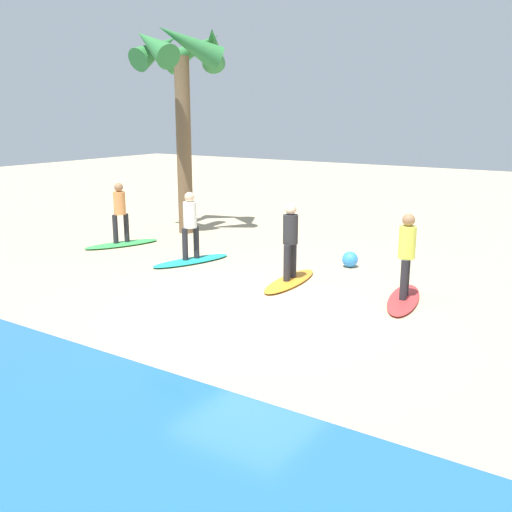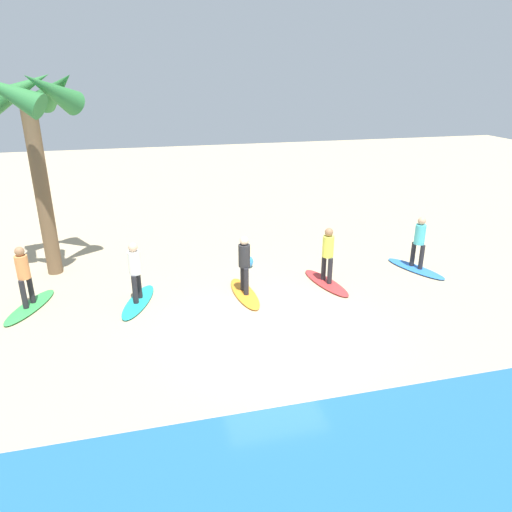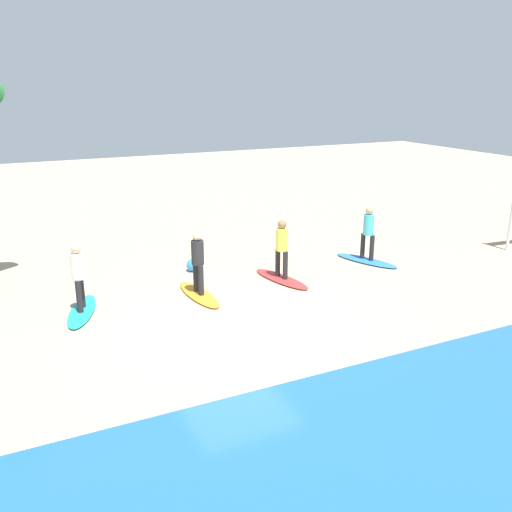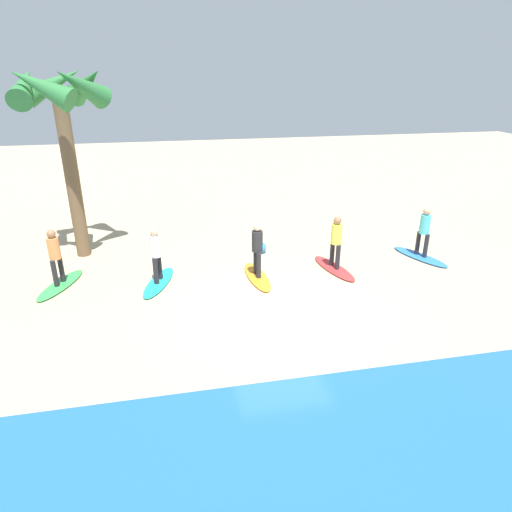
{
  "view_description": "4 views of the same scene",
  "coord_description": "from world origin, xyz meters",
  "px_view_note": "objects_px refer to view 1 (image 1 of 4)",
  "views": [
    {
      "loc": [
        -5.75,
        8.59,
        3.58
      ],
      "look_at": [
        0.57,
        -1.05,
        0.72
      ],
      "focal_mm": 40.84,
      "sensor_mm": 36.0,
      "label": 1
    },
    {
      "loc": [
        2.82,
        9.85,
        5.89
      ],
      "look_at": [
        -0.09,
        -1.8,
        1.16
      ],
      "focal_mm": 33.38,
      "sensor_mm": 36.0,
      "label": 2
    },
    {
      "loc": [
        4.73,
        10.84,
        5.32
      ],
      "look_at": [
        -0.83,
        -0.65,
        1.28
      ],
      "focal_mm": 39.08,
      "sensor_mm": 36.0,
      "label": 3
    },
    {
      "loc": [
        2.7,
        10.1,
        5.84
      ],
      "look_at": [
        0.45,
        -0.93,
        1.11
      ],
      "focal_mm": 31.59,
      "sensor_mm": 36.0,
      "label": 4
    }
  ],
  "objects_px": {
    "surfboard_orange": "(290,281)",
    "surfboard_teal": "(191,261)",
    "surfer_teal": "(190,221)",
    "surfboard_red": "(404,299)",
    "surfer_orange": "(290,236)",
    "surfer_green": "(120,208)",
    "palm_tree": "(182,66)",
    "surfboard_green": "(122,244)",
    "surfer_red": "(407,250)",
    "beach_ball": "(350,259)"
  },
  "relations": [
    {
      "from": "surfboard_green",
      "to": "beach_ball",
      "type": "distance_m",
      "value": 6.35
    },
    {
      "from": "surfboard_red",
      "to": "surfer_orange",
      "type": "height_order",
      "value": "surfer_orange"
    },
    {
      "from": "surfer_orange",
      "to": "beach_ball",
      "type": "height_order",
      "value": "surfer_orange"
    },
    {
      "from": "surfboard_red",
      "to": "palm_tree",
      "type": "height_order",
      "value": "palm_tree"
    },
    {
      "from": "surfboard_orange",
      "to": "surfer_teal",
      "type": "relative_size",
      "value": 1.28
    },
    {
      "from": "surfboard_green",
      "to": "surfboard_red",
      "type": "bearing_deg",
      "value": 109.11
    },
    {
      "from": "surfboard_orange",
      "to": "surfer_green",
      "type": "distance_m",
      "value": 5.8
    },
    {
      "from": "surfboard_green",
      "to": "beach_ball",
      "type": "xyz_separation_m",
      "value": [
        -6.21,
        -1.33,
        0.14
      ]
    },
    {
      "from": "surfer_red",
      "to": "palm_tree",
      "type": "xyz_separation_m",
      "value": [
        7.84,
        -2.84,
        3.82
      ]
    },
    {
      "from": "surfboard_red",
      "to": "surfboard_green",
      "type": "xyz_separation_m",
      "value": [
        8.16,
        -0.47,
        0.0
      ]
    },
    {
      "from": "surfer_red",
      "to": "surfboard_green",
      "type": "height_order",
      "value": "surfer_red"
    },
    {
      "from": "surfer_red",
      "to": "surfboard_teal",
      "type": "relative_size",
      "value": 0.78
    },
    {
      "from": "surfboard_teal",
      "to": "surfer_teal",
      "type": "xyz_separation_m",
      "value": [
        0.0,
        0.0,
        0.99
      ]
    },
    {
      "from": "surfboard_orange",
      "to": "surfboard_teal",
      "type": "height_order",
      "value": "same"
    },
    {
      "from": "surfboard_teal",
      "to": "surfer_orange",
      "type": "bearing_deg",
      "value": 105.04
    },
    {
      "from": "surfboard_red",
      "to": "palm_tree",
      "type": "relative_size",
      "value": 0.35
    },
    {
      "from": "surfer_teal",
      "to": "surfer_red",
      "type": "bearing_deg",
      "value": 179.1
    },
    {
      "from": "surfer_green",
      "to": "palm_tree",
      "type": "distance_m",
      "value": 4.51
    },
    {
      "from": "beach_ball",
      "to": "palm_tree",
      "type": "bearing_deg",
      "value": -10.02
    },
    {
      "from": "surfboard_red",
      "to": "beach_ball",
      "type": "height_order",
      "value": "beach_ball"
    },
    {
      "from": "surfer_orange",
      "to": "surfer_green",
      "type": "distance_m",
      "value": 5.71
    },
    {
      "from": "surfer_orange",
      "to": "beach_ball",
      "type": "bearing_deg",
      "value": -105.35
    },
    {
      "from": "surfer_red",
      "to": "surfboard_orange",
      "type": "height_order",
      "value": "surfer_red"
    },
    {
      "from": "surfer_orange",
      "to": "surfboard_teal",
      "type": "xyz_separation_m",
      "value": [
        2.9,
        -0.21,
        -0.99
      ]
    },
    {
      "from": "surfboard_red",
      "to": "surfboard_green",
      "type": "relative_size",
      "value": 1.0
    },
    {
      "from": "surfboard_red",
      "to": "surfboard_orange",
      "type": "height_order",
      "value": "same"
    },
    {
      "from": "surfer_red",
      "to": "surfer_green",
      "type": "relative_size",
      "value": 1.0
    },
    {
      "from": "surfboard_teal",
      "to": "beach_ball",
      "type": "distance_m",
      "value": 3.84
    },
    {
      "from": "surfer_red",
      "to": "surfboard_teal",
      "type": "height_order",
      "value": "surfer_red"
    },
    {
      "from": "surfer_teal",
      "to": "palm_tree",
      "type": "height_order",
      "value": "palm_tree"
    },
    {
      "from": "surfer_teal",
      "to": "surfboard_green",
      "type": "bearing_deg",
      "value": -7.96
    },
    {
      "from": "surfboard_teal",
      "to": "palm_tree",
      "type": "bearing_deg",
      "value": -119.22
    },
    {
      "from": "surfboard_orange",
      "to": "palm_tree",
      "type": "bearing_deg",
      "value": -123.05
    },
    {
      "from": "surfer_orange",
      "to": "surfer_green",
      "type": "relative_size",
      "value": 1.0
    },
    {
      "from": "surfboard_orange",
      "to": "surfboard_green",
      "type": "height_order",
      "value": "same"
    },
    {
      "from": "surfboard_red",
      "to": "palm_tree",
      "type": "distance_m",
      "value": 9.62
    },
    {
      "from": "surfboard_orange",
      "to": "surfboard_teal",
      "type": "xyz_separation_m",
      "value": [
        2.9,
        -0.21,
        0.0
      ]
    },
    {
      "from": "surfer_red",
      "to": "surfboard_teal",
      "type": "bearing_deg",
      "value": -0.9
    },
    {
      "from": "surfboard_orange",
      "to": "beach_ball",
      "type": "xyz_separation_m",
      "value": [
        -0.53,
        -1.93,
        0.14
      ]
    },
    {
      "from": "surfer_teal",
      "to": "surfboard_red",
      "type": "bearing_deg",
      "value": 179.1
    },
    {
      "from": "surfboard_red",
      "to": "surfboard_green",
      "type": "height_order",
      "value": "same"
    },
    {
      "from": "surfer_teal",
      "to": "surfer_green",
      "type": "distance_m",
      "value": 2.81
    },
    {
      "from": "surfer_red",
      "to": "surfer_orange",
      "type": "bearing_deg",
      "value": 2.81
    },
    {
      "from": "surfer_red",
      "to": "surfboard_orange",
      "type": "relative_size",
      "value": 0.78
    },
    {
      "from": "surfboard_red",
      "to": "surfboard_orange",
      "type": "distance_m",
      "value": 2.48
    },
    {
      "from": "surfer_orange",
      "to": "palm_tree",
      "type": "relative_size",
      "value": 0.27
    },
    {
      "from": "surfboard_teal",
      "to": "surfer_green",
      "type": "xyz_separation_m",
      "value": [
        2.78,
        -0.39,
        0.99
      ]
    },
    {
      "from": "surfer_orange",
      "to": "surfer_teal",
      "type": "xyz_separation_m",
      "value": [
        2.9,
        -0.21,
        0.0
      ]
    },
    {
      "from": "surfboard_teal",
      "to": "surfer_teal",
      "type": "bearing_deg",
      "value": 0.0
    },
    {
      "from": "surfer_red",
      "to": "surfer_orange",
      "type": "relative_size",
      "value": 1.0
    }
  ]
}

